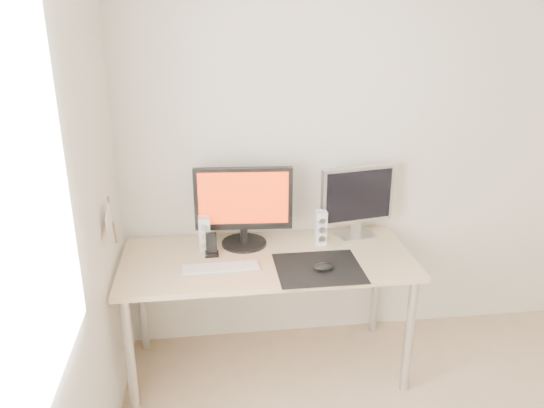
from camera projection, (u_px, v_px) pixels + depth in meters
wall_back at (413, 143)px, 3.19m from camera, size 3.50×0.00×3.50m
wall_left at (14, 329)px, 1.36m from camera, size 0.00×3.50×3.50m
window_pane at (2, 240)px, 1.27m from camera, size 0.00×1.30×1.30m
mousepad at (319, 268)px, 2.79m from camera, size 0.45×0.40×0.00m
mouse at (324, 267)px, 2.76m from camera, size 0.11×0.06×0.04m
desk at (267, 269)px, 2.95m from camera, size 1.60×0.70×0.73m
main_monitor at (243, 204)px, 2.98m from camera, size 0.55×0.28×0.47m
second_monitor at (357, 199)px, 3.10m from camera, size 0.45×0.20×0.43m
speaker_left at (205, 234)px, 2.97m from camera, size 0.06×0.08×0.20m
speaker_right at (321, 227)px, 3.05m from camera, size 0.06×0.08×0.20m
keyboard at (221, 268)px, 2.78m from camera, size 0.42×0.13×0.02m
phone_dock at (212, 249)px, 2.92m from camera, size 0.08×0.07×0.14m
pennant at (110, 220)px, 2.58m from camera, size 0.01×0.23×0.29m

